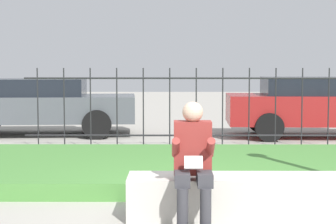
{
  "coord_description": "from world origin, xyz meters",
  "views": [
    {
      "loc": [
        -0.47,
        -5.86,
        1.61
      ],
      "look_at": [
        -0.52,
        2.09,
        0.96
      ],
      "focal_mm": 60.0,
      "sensor_mm": 36.0,
      "label": 1
    }
  ],
  "objects": [
    {
      "name": "car_parked_left",
      "position": [
        -3.6,
        7.26,
        0.73
      ],
      "size": [
        4.58,
        2.2,
        1.32
      ],
      "rotation": [
        0.0,
        0.0,
        0.07
      ],
      "color": "#4C5156",
      "rests_on": "ground_plane"
    },
    {
      "name": "iron_fence",
      "position": [
        0.0,
        4.62,
        0.83
      ],
      "size": [
        6.44,
        0.03,
        1.58
      ],
      "color": "#232326",
      "rests_on": "ground_plane"
    },
    {
      "name": "stone_bench",
      "position": [
        0.21,
        0.0,
        0.2
      ],
      "size": [
        2.28,
        0.56,
        0.45
      ],
      "color": "beige",
      "rests_on": "ground_plane"
    },
    {
      "name": "grass_berm",
      "position": [
        0.0,
        2.41,
        0.11
      ],
      "size": [
        8.44,
        3.41,
        0.22
      ],
      "color": "#4C893D",
      "rests_on": "ground_plane"
    },
    {
      "name": "car_parked_right",
      "position": [
        3.01,
        6.91,
        0.74
      ],
      "size": [
        4.49,
        2.04,
        1.37
      ],
      "rotation": [
        0.0,
        0.0,
        -0.04
      ],
      "color": "maroon",
      "rests_on": "ground_plane"
    },
    {
      "name": "person_seated_reader",
      "position": [
        -0.25,
        -0.31,
        0.68
      ],
      "size": [
        0.42,
        0.73,
        1.25
      ],
      "color": "black",
      "rests_on": "ground_plane"
    },
    {
      "name": "ground_plane",
      "position": [
        0.0,
        0.0,
        0.0
      ],
      "size": [
        60.0,
        60.0,
        0.0
      ],
      "primitive_type": "plane",
      "color": "#A8A399"
    }
  ]
}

